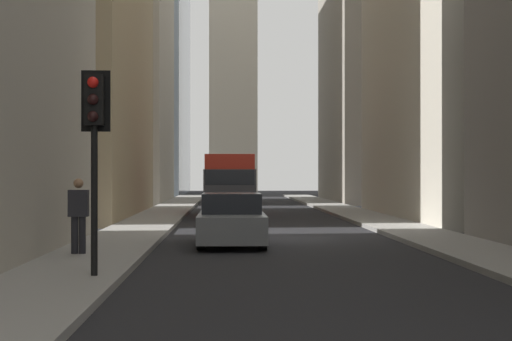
% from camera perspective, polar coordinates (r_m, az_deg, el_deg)
% --- Properties ---
extents(ground_plane, '(135.00, 135.00, 0.00)m').
position_cam_1_polar(ground_plane, '(23.94, 1.55, -4.91)').
color(ground_plane, black).
extents(sidewalk_right, '(90.00, 2.20, 0.14)m').
position_cam_1_polar(sidewalk_right, '(24.07, -9.24, -4.71)').
color(sidewalk_right, gray).
rests_on(sidewalk_right, ground_plane).
extents(sidewalk_left, '(90.00, 2.20, 0.14)m').
position_cam_1_polar(sidewalk_left, '(24.64, 12.08, -4.61)').
color(sidewalk_left, gray).
rests_on(sidewalk_left, ground_plane).
extents(building_right_far, '(13.27, 10.50, 24.26)m').
position_cam_1_polar(building_right_far, '(55.93, -11.61, 10.26)').
color(building_right_far, '#A8A091').
rests_on(building_right_far, ground_plane).
extents(church_spire, '(4.56, 4.56, 29.54)m').
position_cam_1_polar(church_spire, '(70.33, -1.67, 10.79)').
color(church_spire, beige).
rests_on(church_spire, ground_plane).
extents(delivery_truck, '(6.46, 2.25, 2.84)m').
position_cam_1_polar(delivery_truck, '(36.54, -1.93, -1.01)').
color(delivery_truck, red).
rests_on(delivery_truck, ground_plane).
extents(hatchback_grey, '(4.30, 1.78, 1.42)m').
position_cam_1_polar(hatchback_grey, '(21.44, -1.78, -3.67)').
color(hatchback_grey, slate).
rests_on(hatchback_grey, ground_plane).
extents(traffic_light_foreground, '(0.43, 0.52, 3.66)m').
position_cam_1_polar(traffic_light_foreground, '(14.26, -11.64, 3.31)').
color(traffic_light_foreground, black).
rests_on(traffic_light_foreground, sidewalk_right).
extents(pedestrian, '(0.26, 0.44, 1.70)m').
position_cam_1_polar(pedestrian, '(18.23, -12.75, -3.00)').
color(pedestrian, black).
rests_on(pedestrian, sidewalk_right).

